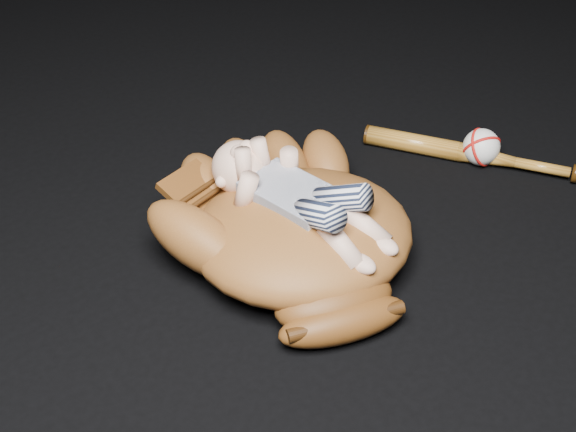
{
  "coord_description": "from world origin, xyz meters",
  "views": [
    {
      "loc": [
        -0.76,
        -0.9,
        0.92
      ],
      "look_at": [
        -0.11,
        -0.06,
        0.09
      ],
      "focal_mm": 50.0,
      "sensor_mm": 36.0,
      "label": 1
    }
  ],
  "objects_px": {
    "baseball": "(481,147)",
    "baseball_bat": "(470,154)",
    "baseball_glove": "(302,225)",
    "newborn_baby": "(305,198)"
  },
  "relations": [
    {
      "from": "baseball_glove",
      "to": "baseball",
      "type": "bearing_deg",
      "value": 20.72
    },
    {
      "from": "baseball_glove",
      "to": "newborn_baby",
      "type": "xyz_separation_m",
      "value": [
        0.01,
        0.0,
        0.05
      ]
    },
    {
      "from": "newborn_baby",
      "to": "baseball_glove",
      "type": "bearing_deg",
      "value": -177.14
    },
    {
      "from": "baseball_glove",
      "to": "baseball",
      "type": "height_order",
      "value": "baseball_glove"
    },
    {
      "from": "baseball_glove",
      "to": "newborn_baby",
      "type": "relative_size",
      "value": 1.47
    },
    {
      "from": "newborn_baby",
      "to": "baseball",
      "type": "xyz_separation_m",
      "value": [
        0.47,
        0.02,
        -0.1
      ]
    },
    {
      "from": "newborn_baby",
      "to": "baseball",
      "type": "distance_m",
      "value": 0.48
    },
    {
      "from": "newborn_baby",
      "to": "baseball",
      "type": "bearing_deg",
      "value": -7.78
    },
    {
      "from": "baseball_bat",
      "to": "newborn_baby",
      "type": "bearing_deg",
      "value": -175.38
    },
    {
      "from": "baseball",
      "to": "baseball_bat",
      "type": "bearing_deg",
      "value": 137.21
    }
  ]
}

